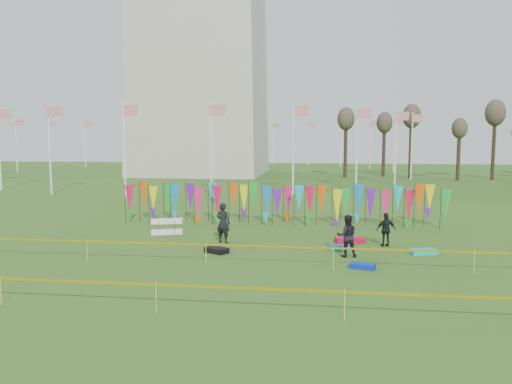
# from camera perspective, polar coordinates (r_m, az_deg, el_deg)

# --- Properties ---
(ground) EXTENTS (160.00, 160.00, 0.00)m
(ground) POSITION_cam_1_polar(r_m,az_deg,el_deg) (21.02, 0.54, -7.52)
(ground) COLOR #305618
(ground) RESTS_ON ground
(flagpole_ring) EXTENTS (57.40, 56.16, 8.00)m
(flagpole_ring) POSITION_cam_1_polar(r_m,az_deg,el_deg) (70.24, -6.12, 5.34)
(flagpole_ring) COLOR white
(flagpole_ring) RESTS_ON ground
(banner_row) EXTENTS (18.64, 0.64, 2.32)m
(banner_row) POSITION_cam_1_polar(r_m,az_deg,el_deg) (28.74, 3.06, -0.90)
(banner_row) COLOR black
(banner_row) RESTS_ON ground
(caution_tape_near) EXTENTS (26.00, 0.02, 0.90)m
(caution_tape_near) POSITION_cam_1_polar(r_m,az_deg,el_deg) (19.43, -0.65, -6.30)
(caution_tape_near) COLOR #F5E205
(caution_tape_near) RESTS_ON ground
(caution_tape_far) EXTENTS (26.00, 0.02, 0.90)m
(caution_tape_far) POSITION_cam_1_polar(r_m,az_deg,el_deg) (14.24, -3.79, -10.97)
(caution_tape_far) COLOR #F5E205
(caution_tape_far) RESTS_ON ground
(box_kite) EXTENTS (0.81, 0.81, 0.90)m
(box_kite) POSITION_cam_1_polar(r_m,az_deg,el_deg) (26.09, -10.17, -3.92)
(box_kite) COLOR red
(box_kite) RESTS_ON ground
(person_left) EXTENTS (0.83, 0.71, 1.93)m
(person_left) POSITION_cam_1_polar(r_m,az_deg,el_deg) (23.81, -3.78, -3.54)
(person_left) COLOR black
(person_left) RESTS_ON ground
(person_mid) EXTENTS (0.92, 0.63, 1.77)m
(person_mid) POSITION_cam_1_polar(r_m,az_deg,el_deg) (21.38, 10.35, -4.95)
(person_mid) COLOR black
(person_mid) RESTS_ON ground
(person_right) EXTENTS (1.01, 0.72, 1.56)m
(person_right) POSITION_cam_1_polar(r_m,az_deg,el_deg) (23.76, 14.64, -4.20)
(person_right) COLOR black
(person_right) RESTS_ON ground
(kite_bag_turquoise) EXTENTS (1.03, 0.66, 0.19)m
(kite_bag_turquoise) POSITION_cam_1_polar(r_m,az_deg,el_deg) (22.79, 9.52, -6.27)
(kite_bag_turquoise) COLOR #0B7AB1
(kite_bag_turquoise) RESTS_ON ground
(kite_bag_blue) EXTENTS (1.04, 0.74, 0.20)m
(kite_bag_blue) POSITION_cam_1_polar(r_m,az_deg,el_deg) (19.74, 12.09, -8.27)
(kite_bag_blue) COLOR #0B2DB4
(kite_bag_blue) RESTS_ON ground
(kite_bag_red) EXTENTS (1.45, 0.87, 0.25)m
(kite_bag_red) POSITION_cam_1_polar(r_m,az_deg,el_deg) (24.35, 10.67, -5.43)
(kite_bag_red) COLOR red
(kite_bag_red) RESTS_ON ground
(kite_bag_black) EXTENTS (1.16, 1.01, 0.23)m
(kite_bag_black) POSITION_cam_1_polar(r_m,az_deg,el_deg) (21.94, -4.52, -6.64)
(kite_bag_black) COLOR black
(kite_bag_black) RESTS_ON ground
(kite_bag_teal) EXTENTS (1.25, 0.84, 0.22)m
(kite_bag_teal) POSITION_cam_1_polar(r_m,az_deg,el_deg) (22.77, 18.57, -6.49)
(kite_bag_teal) COLOR #0DBFC1
(kite_bag_teal) RESTS_ON ground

